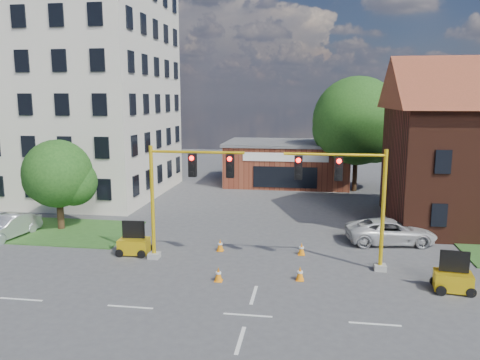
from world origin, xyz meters
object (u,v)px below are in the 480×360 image
(signal_mast_west, at_px, (182,189))
(trailer_west, at_px, (134,244))
(trailer_east, at_px, (453,279))
(signal_mast_east, at_px, (350,194))
(pickup_white, at_px, (391,231))

(signal_mast_west, bearing_deg, trailer_west, 171.24)
(trailer_west, relative_size, trailer_east, 1.01)
(signal_mast_east, relative_size, pickup_white, 1.17)
(trailer_east, bearing_deg, pickup_white, 110.44)
(trailer_west, bearing_deg, signal_mast_east, -5.75)
(signal_mast_east, bearing_deg, trailer_west, 177.76)
(signal_mast_west, distance_m, pickup_white, 12.94)
(signal_mast_east, xyz_separation_m, trailer_west, (-11.68, 0.46, -3.34))
(signal_mast_west, bearing_deg, trailer_east, -9.61)
(trailer_west, xyz_separation_m, trailer_east, (16.20, -2.70, -0.01))
(signal_mast_east, distance_m, trailer_west, 12.15)
(pickup_white, bearing_deg, signal_mast_east, 140.94)
(signal_mast_west, distance_m, trailer_west, 4.49)
(trailer_east, bearing_deg, trailer_west, 177.90)
(signal_mast_east, xyz_separation_m, pickup_white, (2.89, 4.76, -3.18))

